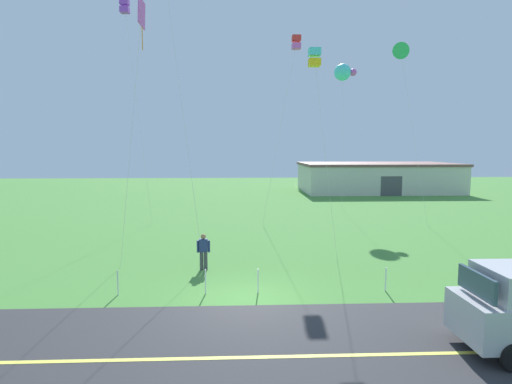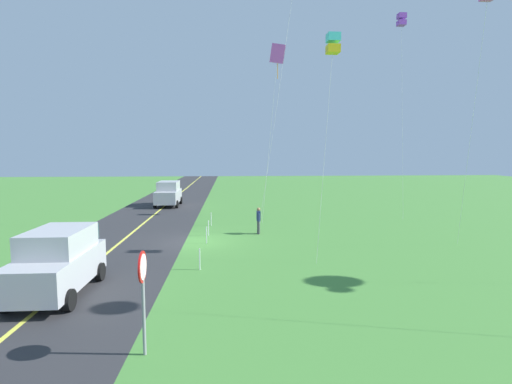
% 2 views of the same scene
% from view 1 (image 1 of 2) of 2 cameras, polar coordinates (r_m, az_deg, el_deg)
% --- Properties ---
extents(ground_plane, '(120.00, 120.00, 0.10)m').
position_cam_1_polar(ground_plane, '(14.96, -1.00, -14.87)').
color(ground_plane, '#478438').
extents(asphalt_road, '(120.00, 7.00, 0.00)m').
position_cam_1_polar(asphalt_road, '(11.29, -0.47, -21.89)').
color(asphalt_road, '#2D2D30').
rests_on(asphalt_road, ground).
extents(road_centre_stripe, '(120.00, 0.16, 0.00)m').
position_cam_1_polar(road_centre_stripe, '(11.29, -0.47, -21.87)').
color(road_centre_stripe, '#E5E04C').
rests_on(road_centre_stripe, asphalt_road).
extents(person_adult_near, '(0.58, 0.22, 1.60)m').
position_cam_1_polar(person_adult_near, '(18.25, -7.27, -8.03)').
color(person_adult_near, '#3F3F47').
rests_on(person_adult_near, ground).
extents(kite_blue_mid, '(2.72, 0.62, 12.28)m').
position_cam_1_polar(kite_blue_mid, '(30.41, 19.38, 17.84)').
color(kite_blue_mid, silver).
rests_on(kite_blue_mid, ground).
extents(kite_yellow_high, '(1.69, 0.56, 15.04)m').
position_cam_1_polar(kite_yellow_high, '(30.99, -17.69, 23.15)').
color(kite_yellow_high, silver).
rests_on(kite_yellow_high, ground).
extents(kite_green_far, '(1.38, 1.13, 10.15)m').
position_cam_1_polar(kite_green_far, '(21.37, 8.10, 17.86)').
color(kite_green_far, silver).
rests_on(kite_green_far, ground).
extents(kite_pink_drift, '(1.90, 1.40, 12.33)m').
position_cam_1_polar(kite_pink_drift, '(36.71, 11.97, 15.88)').
color(kite_pink_drift, silver).
rests_on(kite_pink_drift, ground).
extents(kite_orange_near, '(2.44, 0.79, 12.60)m').
position_cam_1_polar(kite_orange_near, '(28.72, 5.58, 19.80)').
color(kite_orange_near, silver).
rests_on(kite_orange_near, ground).
extents(kite_cyan_top, '(1.13, 1.43, 11.89)m').
position_cam_1_polar(kite_cyan_top, '(20.34, -15.58, 22.12)').
color(kite_cyan_top, silver).
rests_on(kite_cyan_top, ground).
extents(warehouse_distant, '(18.36, 10.20, 3.50)m').
position_cam_1_polar(warehouse_distant, '(52.79, 16.32, 1.98)').
color(warehouse_distant, beige).
rests_on(warehouse_distant, ground).
extents(fence_post_0, '(0.05, 0.05, 0.90)m').
position_cam_1_polar(fence_post_0, '(16.06, -18.56, -11.82)').
color(fence_post_0, silver).
rests_on(fence_post_0, ground).
extents(fence_post_1, '(0.05, 0.05, 0.90)m').
position_cam_1_polar(fence_post_1, '(15.50, -6.99, -12.20)').
color(fence_post_1, silver).
rests_on(fence_post_1, ground).
extents(fence_post_2, '(0.05, 0.05, 0.90)m').
position_cam_1_polar(fence_post_2, '(15.46, 0.27, -12.19)').
color(fence_post_2, silver).
rests_on(fence_post_2, ground).
extents(fence_post_3, '(0.05, 0.05, 0.90)m').
position_cam_1_polar(fence_post_3, '(16.38, 17.49, -11.43)').
color(fence_post_3, silver).
rests_on(fence_post_3, ground).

